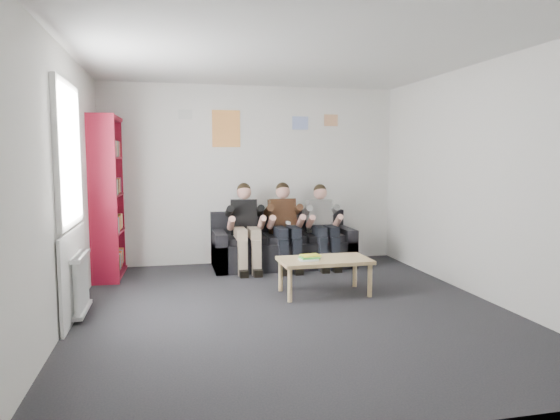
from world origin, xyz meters
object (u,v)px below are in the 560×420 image
Objects in this scene: sofa at (282,247)px; bookshelf at (108,197)px; person_middle at (285,226)px; person_left at (246,227)px; coffee_table at (324,263)px; person_right at (323,226)px.

sofa is 2.57m from bookshelf.
person_middle is at bearing -90.00° from sofa.
person_left and person_middle have the same top height.
coffee_table is (2.58, -1.48, -0.71)m from bookshelf.
sofa is 1.94× the size of coffee_table.
sofa is 1.63m from coffee_table.
coffee_table is at bearing -87.03° from person_middle.
coffee_table is at bearing -27.28° from bookshelf.
coffee_table is (0.14, -1.62, 0.09)m from sofa.
bookshelf reaches higher than person_right.
person_middle is (0.58, -0.00, 0.00)m from person_left.
bookshelf is 3.06m from coffee_table.
bookshelf is at bearing 176.11° from person_middle.
person_right is (3.02, -0.04, -0.47)m from bookshelf.
bookshelf is 3.05m from person_right.
sofa is 0.95× the size of bookshelf.
sofa is 0.69m from person_left.
bookshelf is 1.92m from person_left.
person_left is at bearing 1.08° from bookshelf.
sofa is at bearing 161.95° from person_right.
person_middle is at bearing 8.08° from person_left.
person_right reaches higher than coffee_table.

